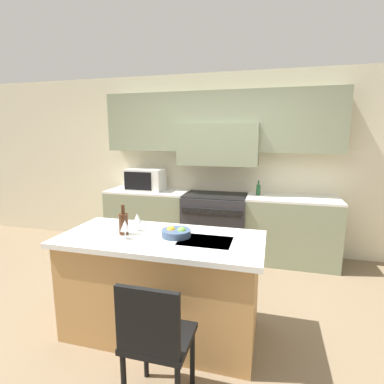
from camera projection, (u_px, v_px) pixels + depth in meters
name	position (u px, v px, depth m)	size (l,w,h in m)	color
ground_plane	(181.00, 323.00, 2.89)	(10.00, 10.00, 0.00)	#7A664C
back_cabinetry	(220.00, 148.00, 4.52)	(10.00, 0.46, 2.70)	beige
back_counter	(216.00, 224.00, 4.50)	(3.41, 0.62, 0.94)	gray
range_stove	(215.00, 225.00, 4.48)	(0.91, 0.70, 0.92)	#2D2D33
microwave	(146.00, 179.00, 4.66)	(0.56, 0.38, 0.33)	silver
kitchen_island	(162.00, 285.00, 2.69)	(1.78, 0.82, 0.92)	#B7844C
island_chair	(155.00, 338.00, 1.88)	(0.42, 0.40, 0.92)	black
wine_bottle	(123.00, 223.00, 2.65)	(0.08, 0.08, 0.27)	#422314
wine_glass_near	(125.00, 226.00, 2.53)	(0.08, 0.08, 0.16)	white
wine_glass_far	(137.00, 219.00, 2.75)	(0.08, 0.08, 0.16)	white
fruit_bowl	(176.00, 233.00, 2.61)	(0.26, 0.26, 0.09)	#384C6B
oil_bottle_on_counter	(258.00, 190.00, 4.28)	(0.06, 0.06, 0.21)	#194723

